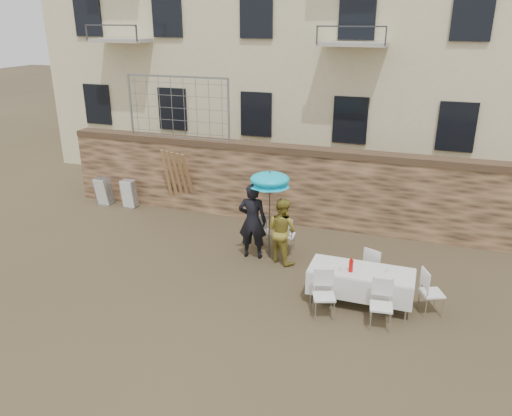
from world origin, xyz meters
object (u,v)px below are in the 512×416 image
(couple_chair_left, at_px, (260,230))
(table_chair_side, at_px, (432,292))
(table_chair_front_left, at_px, (324,295))
(chair_stack_left, at_px, (107,189))
(woman_dress, at_px, (282,230))
(man_suit, at_px, (252,221))
(couple_chair_right, at_px, (286,234))
(banquet_table, at_px, (361,272))
(soda_bottle, at_px, (351,266))
(umbrella, at_px, (270,182))
(chair_stack_right, at_px, (131,192))
(table_chair_front_right, at_px, (381,305))
(table_chair_back, at_px, (375,267))

(couple_chair_left, bearing_deg, table_chair_side, 143.48)
(table_chair_front_left, xyz_separation_m, chair_stack_left, (-7.92, 4.17, -0.02))
(woman_dress, bearing_deg, man_suit, 24.73)
(couple_chair_right, height_order, table_chair_side, same)
(banquet_table, height_order, soda_bottle, soda_bottle)
(umbrella, height_order, soda_bottle, umbrella)
(soda_bottle, bearing_deg, umbrella, 144.87)
(woman_dress, bearing_deg, umbrella, 8.78)
(chair_stack_left, relative_size, chair_stack_right, 1.00)
(chair_stack_left, bearing_deg, man_suit, -20.25)
(banquet_table, distance_m, table_chair_front_right, 0.94)
(couple_chair_right, distance_m, table_chair_front_left, 3.03)
(banquet_table, bearing_deg, chair_stack_left, 158.14)
(table_chair_back, distance_m, table_chair_side, 1.39)
(umbrella, relative_size, table_chair_front_right, 2.17)
(umbrella, height_order, chair_stack_right, umbrella)
(banquet_table, distance_m, soda_bottle, 0.30)
(umbrella, relative_size, couple_chair_right, 2.17)
(table_chair_side, relative_size, chair_stack_left, 1.04)
(man_suit, xyz_separation_m, table_chair_front_right, (3.33, -2.07, -0.47))
(umbrella, distance_m, couple_chair_right, 1.58)
(man_suit, bearing_deg, couple_chair_left, -97.21)
(woman_dress, xyz_separation_m, umbrella, (-0.35, 0.10, 1.16))
(table_chair_front_left, distance_m, chair_stack_left, 8.95)
(man_suit, distance_m, table_chair_front_right, 3.95)
(woman_dress, xyz_separation_m, banquet_table, (2.08, -1.32, -0.08))
(couple_chair_left, bearing_deg, chair_stack_left, -29.07)
(table_chair_front_right, bearing_deg, chair_stack_left, 148.01)
(banquet_table, xyz_separation_m, chair_stack_left, (-8.52, 3.42, -0.27))
(banquet_table, distance_m, table_chair_side, 1.43)
(man_suit, bearing_deg, table_chair_front_right, 140.93)
(soda_bottle, bearing_deg, couple_chair_right, 133.70)
(table_chair_side, distance_m, chair_stack_left, 10.46)
(woman_dress, xyz_separation_m, soda_bottle, (1.88, -1.47, 0.09))
(umbrella, xyz_separation_m, couple_chair_right, (0.30, 0.45, -1.49))
(couple_chair_left, bearing_deg, man_suit, 76.17)
(table_chair_front_right, bearing_deg, table_chair_front_left, 172.81)
(table_chair_front_right, relative_size, table_chair_side, 1.00)
(woman_dress, bearing_deg, table_chair_back, -168.08)
(banquet_table, height_order, table_chair_back, table_chair_back)
(umbrella, relative_size, table_chair_front_left, 2.17)
(table_chair_front_right, bearing_deg, couple_chair_right, 127.93)
(table_chair_front_right, height_order, table_chair_side, same)
(umbrella, height_order, table_chair_front_right, umbrella)
(table_chair_back, height_order, chair_stack_right, table_chair_back)
(couple_chair_left, distance_m, chair_stack_left, 5.89)
(umbrella, xyz_separation_m, banquet_table, (2.43, -1.42, -1.24))
(woman_dress, xyz_separation_m, chair_stack_right, (-5.54, 2.10, -0.35))
(woman_dress, distance_m, table_chair_back, 2.36)
(couple_chair_left, distance_m, soda_bottle, 3.34)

